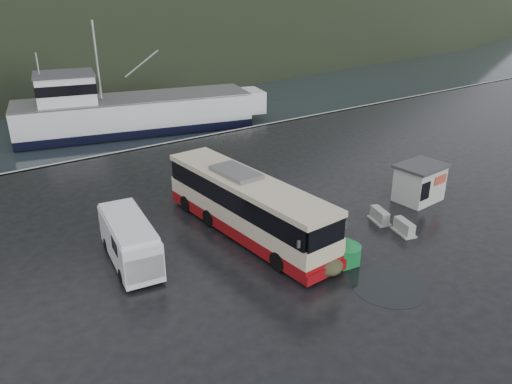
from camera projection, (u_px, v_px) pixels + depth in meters
ground at (264, 262)px, 24.14m from camera, size 160.00×160.00×0.00m
quay_edge at (116, 153)px, 39.26m from camera, size 160.00×0.60×1.50m
coach_bus at (247, 233)px, 26.90m from camera, size 3.70×12.04×3.36m
white_van at (132, 262)px, 24.17m from camera, size 2.60×5.68×2.29m
waste_bin_left at (345, 264)px, 23.96m from camera, size 1.15×1.15×1.45m
waste_bin_right at (295, 249)px, 25.28m from camera, size 1.27×1.27×1.44m
dome_tent at (320, 270)px, 23.51m from camera, size 1.90×2.57×0.97m
ticket_kiosk at (417, 200)px, 30.89m from camera, size 3.13×2.46×2.32m
jersey_barrier_a at (403, 233)px, 26.88m from camera, size 1.10×1.61×0.73m
jersey_barrier_b at (379, 221)px, 28.16m from camera, size 1.16×1.65×0.75m
fishing_trawler at (136, 117)px, 49.49m from camera, size 27.24×11.74×10.64m
puddles at (328, 273)px, 23.20m from camera, size 10.66×12.39×0.01m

